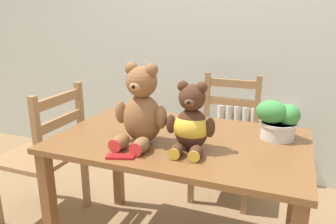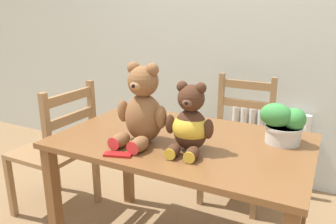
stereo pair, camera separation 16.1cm
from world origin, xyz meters
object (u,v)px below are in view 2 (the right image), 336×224
at_px(wooden_chair_behind, 239,141).
at_px(chocolate_bar, 118,155).
at_px(teddy_bear_right, 190,124).
at_px(potted_plant, 283,124).
at_px(teddy_bear_left, 142,109).
at_px(wooden_chair_side, 57,150).

distance_m(wooden_chair_behind, chocolate_bar, 1.24).
bearing_deg(teddy_bear_right, potted_plant, -146.67).
height_order(teddy_bear_right, chocolate_bar, teddy_bear_right).
bearing_deg(teddy_bear_left, teddy_bear_right, -177.31).
bearing_deg(teddy_bear_left, potted_plant, -153.01).
distance_m(teddy_bear_right, potted_plant, 0.49).
bearing_deg(potted_plant, teddy_bear_left, -154.35).
distance_m(wooden_chair_behind, teddy_bear_right, 1.05).
bearing_deg(chocolate_bar, teddy_bear_left, 87.13).
bearing_deg(wooden_chair_behind, teddy_bear_left, 74.93).
bearing_deg(chocolate_bar, potted_plant, 38.37).
xyz_separation_m(teddy_bear_right, potted_plant, (0.38, 0.30, -0.03)).
bearing_deg(wooden_chair_side, teddy_bear_right, -98.41).
xyz_separation_m(wooden_chair_side, teddy_bear_right, (1.07, -0.16, 0.41)).
distance_m(teddy_bear_left, chocolate_bar, 0.27).
bearing_deg(teddy_bear_right, teddy_bear_left, -3.81).
height_order(potted_plant, chocolate_bar, potted_plant).
relative_size(wooden_chair_behind, teddy_bear_right, 2.78).
height_order(wooden_chair_behind, chocolate_bar, wooden_chair_behind).
distance_m(wooden_chair_side, teddy_bear_right, 1.16).
bearing_deg(wooden_chair_side, wooden_chair_behind, -53.29).
height_order(wooden_chair_side, potted_plant, potted_plant).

